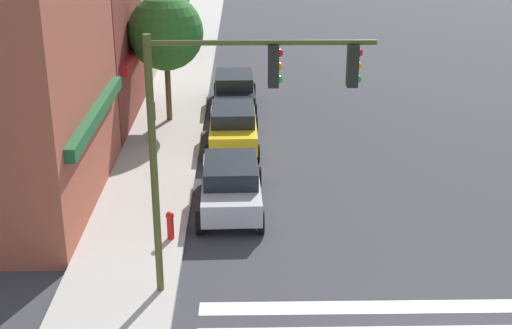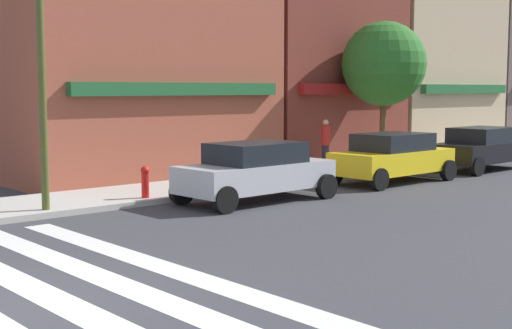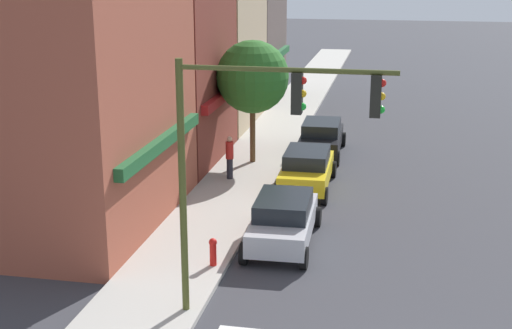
% 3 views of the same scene
% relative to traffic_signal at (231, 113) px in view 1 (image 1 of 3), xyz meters
% --- Properties ---
extents(traffic_signal, '(0.32, 5.16, 6.58)m').
position_rel_traffic_signal_xyz_m(traffic_signal, '(0.00, 0.00, 0.00)').
color(traffic_signal, '#474C1E').
rests_on(traffic_signal, ground_plane).
extents(sedan_silver, '(4.45, 2.02, 1.59)m').
position_rel_traffic_signal_xyz_m(sedan_silver, '(5.17, 0.13, -3.93)').
color(sedan_silver, '#B7B7BC').
rests_on(sedan_silver, ground_plane).
extents(sedan_yellow, '(4.43, 2.02, 1.59)m').
position_rel_traffic_signal_xyz_m(sedan_yellow, '(11.04, 0.13, -3.93)').
color(sedan_yellow, yellow).
rests_on(sedan_yellow, ground_plane).
extents(sedan_black, '(4.44, 2.02, 1.59)m').
position_rel_traffic_signal_xyz_m(sedan_black, '(16.36, 0.13, -3.93)').
color(sedan_black, black).
rests_on(sedan_black, ground_plane).
extents(pedestrian_red_jacket, '(0.32, 0.32, 1.77)m').
position_rel_traffic_signal_xyz_m(pedestrian_red_jacket, '(11.32, 3.33, -3.69)').
color(pedestrian_red_jacket, '#23232D').
rests_on(pedestrian_red_jacket, sidewalk_left).
extents(fire_hydrant, '(0.24, 0.24, 0.84)m').
position_rel_traffic_signal_xyz_m(fire_hydrant, '(2.78, 1.83, -4.15)').
color(fire_hydrant, red).
rests_on(fire_hydrant, sidewalk_left).
extents(street_tree, '(3.16, 3.16, 5.37)m').
position_rel_traffic_signal_xyz_m(street_tree, '(14.03, 2.93, -0.84)').
color(street_tree, brown).
rests_on(street_tree, sidewalk_left).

